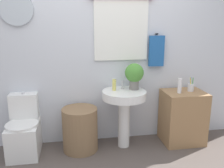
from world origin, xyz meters
The scene contains 10 objects.
back_wall centered at (0.00, 1.15, 1.31)m, with size 4.40×0.18×2.60m.
toilet centered at (-1.01, 0.88, 0.29)m, with size 0.38×0.51×0.75m.
laundry_hamper centered at (-0.32, 0.85, 0.28)m, with size 0.44×0.44×0.55m, color #846647.
pedestal_sink centered at (0.24, 0.85, 0.58)m, with size 0.56×0.56×0.76m.
faucet centered at (0.24, 0.97, 0.81)m, with size 0.03×0.03×0.10m, color silver.
wooden_cabinet centered at (1.05, 0.85, 0.35)m, with size 0.53×0.44×0.71m, color #9E754C.
soap_bottle centered at (0.12, 0.90, 0.83)m, with size 0.05×0.05×0.14m, color #DBD166.
potted_plant centered at (0.38, 0.91, 0.95)m, with size 0.24×0.24×0.34m.
lotion_bottle centered at (0.96, 0.81, 0.80)m, with size 0.05×0.05×0.19m, color white.
toothbrush_cup centered at (1.15, 0.87, 0.76)m, with size 0.08×0.08×0.19m.
Camera 1 is at (-0.38, -2.03, 1.60)m, focal length 39.13 mm.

